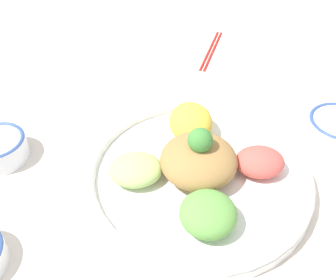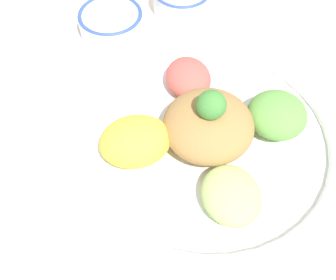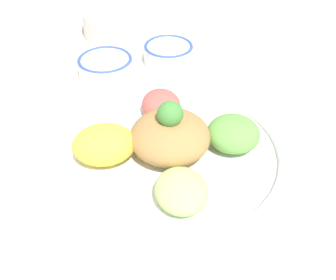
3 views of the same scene
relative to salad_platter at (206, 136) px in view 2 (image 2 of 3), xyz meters
name	(u,v)px [view 2 (image 2 of 3)]	position (x,y,z in m)	size (l,w,h in m)	color
ground_plane	(191,126)	(0.02, 0.04, -0.03)	(2.40, 2.40, 0.00)	silver
salad_platter	(206,136)	(0.00, 0.00, 0.00)	(0.39, 0.39, 0.12)	white
rice_bowl_blue	(111,22)	(0.10, 0.29, 0.00)	(0.12, 0.12, 0.04)	white
serving_spoon_main	(24,17)	(0.02, 0.45, -0.02)	(0.12, 0.08, 0.01)	white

